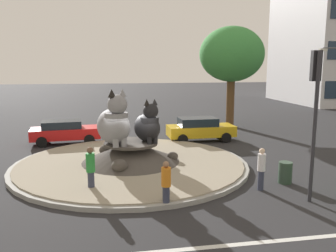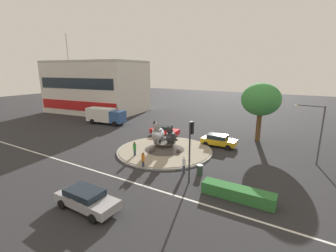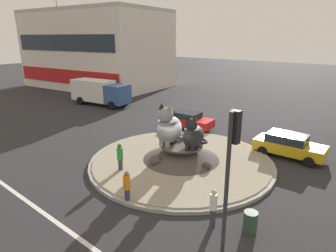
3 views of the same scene
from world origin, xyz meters
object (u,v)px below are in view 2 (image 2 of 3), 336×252
pedestrian_orange_shirt (143,160)px  sedan_on_far_lane (218,140)px  broadleaf_tree_behind_island (261,100)px  streetlight_arm (317,129)px  pedestrian_white_shirt (184,164)px  litter_bin (200,170)px  cat_statue_grey (158,133)px  traffic_light_mast (191,141)px  delivery_box_truck (105,115)px  pedestrian_green_shirt (135,149)px  hatchback_near_shophouse (87,199)px  cat_statue_black (171,136)px  shophouse_block (97,87)px  parked_car_right (164,130)px

pedestrian_orange_shirt → sedan_on_far_lane: bearing=92.7°
broadleaf_tree_behind_island → streetlight_arm: (6.48, -5.37, -1.99)m
broadleaf_tree_behind_island → pedestrian_white_shirt: broadleaf_tree_behind_island is taller
sedan_on_far_lane → litter_bin: size_ratio=4.81×
cat_statue_grey → litter_bin: cat_statue_grey is taller
traffic_light_mast → broadleaf_tree_behind_island: broadleaf_tree_behind_island is taller
traffic_light_mast → delivery_box_truck: bearing=69.8°
pedestrian_green_shirt → hatchback_near_shophouse: size_ratio=0.38×
broadleaf_tree_behind_island → traffic_light_mast: bearing=-99.6°
cat_statue_grey → cat_statue_black: 1.64m
cat_statue_grey → delivery_box_truck: (-15.97, 7.25, -0.60)m
shophouse_block → traffic_light_mast: bearing=-38.8°
broadleaf_tree_behind_island → sedan_on_far_lane: (-3.81, -4.91, -4.86)m
shophouse_block → sedan_on_far_lane: (32.76, -10.52, -4.87)m
streetlight_arm → broadleaf_tree_behind_island: bearing=-32.4°
traffic_light_mast → sedan_on_far_lane: traffic_light_mast is taller
hatchback_near_shophouse → delivery_box_truck: delivery_box_truck is taller
streetlight_arm → pedestrian_orange_shirt: size_ratio=3.69×
sedan_on_far_lane → parked_car_right: 8.60m
pedestrian_white_shirt → delivery_box_truck: bearing=54.4°
pedestrian_orange_shirt → sedan_on_far_lane: pedestrian_orange_shirt is taller
cat_statue_black → streetlight_arm: 15.13m
sedan_on_far_lane → litter_bin: 8.88m
parked_car_right → pedestrian_white_shirt: bearing=-55.2°
shophouse_block → broadleaf_tree_behind_island: 36.99m
streetlight_arm → shophouse_block: bearing=-7.0°
shophouse_block → parked_car_right: 26.54m
broadleaf_tree_behind_island → sedan_on_far_lane: broadleaf_tree_behind_island is taller
cat_statue_black → parked_car_right: 7.53m
traffic_light_mast → sedan_on_far_lane: bearing=14.9°
pedestrian_white_shirt → traffic_light_mast: bearing=-144.5°
streetlight_arm → traffic_light_mast: bearing=55.6°
parked_car_right → delivery_box_truck: size_ratio=0.58×
streetlight_arm → sedan_on_far_lane: 10.69m
broadleaf_tree_behind_island → delivery_box_truck: size_ratio=1.05×
broadleaf_tree_behind_island → pedestrian_green_shirt: (-10.45, -13.42, -4.69)m
delivery_box_truck → streetlight_arm: bearing=-12.6°
pedestrian_green_shirt → delivery_box_truck: size_ratio=0.24×
hatchback_near_shophouse → cat_statue_black: bearing=93.9°
cat_statue_black → cat_statue_grey: bearing=-95.4°
shophouse_block → litter_bin: shophouse_block is taller
cat_statue_grey → sedan_on_far_lane: bearing=116.0°
broadleaf_tree_behind_island → cat_statue_grey: bearing=-132.5°
traffic_light_mast → broadleaf_tree_behind_island: bearing=-0.9°
pedestrian_white_shirt → sedan_on_far_lane: pedestrian_white_shirt is taller
cat_statue_black → hatchback_near_shophouse: 13.01m
shophouse_block → pedestrian_orange_shirt: 35.86m
cat_statue_grey → pedestrian_green_shirt: bearing=-35.9°
traffic_light_mast → hatchback_near_shophouse: traffic_light_mast is taller
traffic_light_mast → litter_bin: traffic_light_mast is taller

